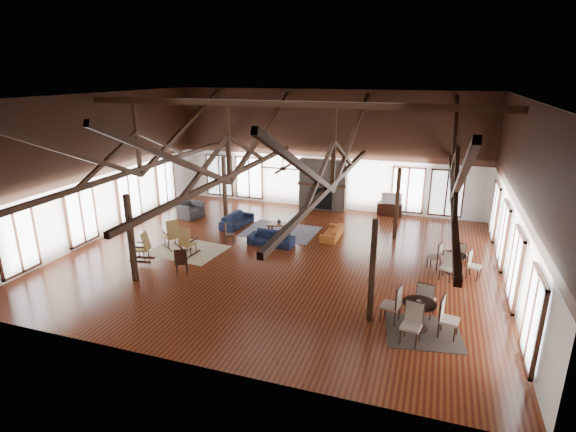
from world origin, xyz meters
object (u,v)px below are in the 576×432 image
(sofa_navy_front, at_px, (271,239))
(tv_console, at_px, (390,209))
(sofa_navy_left, at_px, (237,220))
(cafe_table_near, at_px, (419,311))
(sofa_orange, at_px, (332,232))
(cafe_table_far, at_px, (454,260))
(armchair, at_px, (190,210))
(coffee_table, at_px, (280,225))

(sofa_navy_front, relative_size, tv_console, 1.57)
(sofa_navy_left, height_order, cafe_table_near, cafe_table_near)
(sofa_navy_front, relative_size, sofa_orange, 1.10)
(cafe_table_near, distance_m, cafe_table_far, 4.27)
(sofa_navy_front, xyz_separation_m, tv_console, (4.17, 5.69, 0.02))
(sofa_navy_left, distance_m, sofa_orange, 4.54)
(armchair, height_order, cafe_table_near, cafe_table_near)
(sofa_orange, height_order, tv_console, tv_console)
(coffee_table, bearing_deg, armchair, 158.25)
(armchair, relative_size, tv_console, 0.94)
(sofa_navy_front, relative_size, cafe_table_near, 0.87)
(sofa_navy_front, relative_size, sofa_navy_left, 0.99)
(sofa_navy_left, distance_m, cafe_table_far, 9.68)
(sofa_navy_left, distance_m, tv_console, 7.61)
(sofa_navy_left, distance_m, armchair, 2.73)
(sofa_navy_left, bearing_deg, sofa_navy_front, -118.82)
(sofa_navy_front, height_order, tv_console, tv_console)
(sofa_navy_left, height_order, sofa_orange, sofa_navy_left)
(sofa_navy_left, relative_size, coffee_table, 1.59)
(coffee_table, relative_size, cafe_table_near, 0.55)
(sofa_navy_left, height_order, armchair, armchair)
(sofa_orange, height_order, cafe_table_near, cafe_table_near)
(sofa_navy_front, xyz_separation_m, sofa_orange, (2.19, 1.63, -0.03))
(coffee_table, bearing_deg, sofa_navy_front, -99.02)
(coffee_table, distance_m, armchair, 4.94)
(sofa_navy_front, bearing_deg, cafe_table_far, -2.30)
(sofa_orange, distance_m, coffee_table, 2.34)
(armchair, bearing_deg, tv_console, -56.55)
(sofa_navy_left, bearing_deg, cafe_table_near, -119.04)
(sofa_orange, relative_size, armchair, 1.51)
(coffee_table, xyz_separation_m, cafe_table_far, (7.22, -2.00, 0.12))
(cafe_table_near, xyz_separation_m, tv_console, (-1.92, 10.31, -0.26))
(sofa_navy_front, height_order, sofa_navy_left, sofa_navy_left)
(sofa_orange, relative_size, cafe_table_near, 0.79)
(sofa_orange, xyz_separation_m, cafe_table_far, (4.88, -2.10, 0.24))
(sofa_orange, xyz_separation_m, cafe_table_near, (3.90, -6.25, 0.31))
(coffee_table, xyz_separation_m, cafe_table_near, (6.23, -6.16, 0.19))
(cafe_table_far, xyz_separation_m, tv_console, (-2.90, 6.15, -0.19))
(sofa_navy_left, relative_size, tv_console, 1.59)
(armchair, distance_m, cafe_table_far, 12.40)
(cafe_table_near, xyz_separation_m, cafe_table_far, (0.98, 4.16, -0.07))
(coffee_table, bearing_deg, sofa_navy_left, 159.82)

